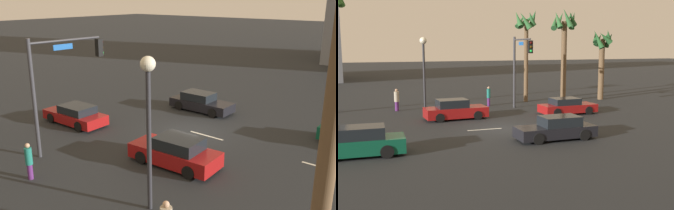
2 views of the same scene
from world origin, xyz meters
The scene contains 9 objects.
ground_plane centered at (0.00, 0.00, 0.00)m, with size 220.00×220.00×0.00m, color #232628.
lane_stripe_2 centered at (-7.99, 0.00, 0.01)m, with size 2.30×0.14×0.01m, color silver.
lane_stripe_3 centered at (-1.16, 0.00, 0.01)m, with size 2.26×0.14×0.01m, color silver.
car_0 centered at (-2.15, 4.22, 0.67)m, with size 4.55×2.13×1.45m.
car_1 centered at (1.93, -3.91, 0.61)m, with size 4.59×1.84×1.33m.
car_2 centered at (6.55, 3.52, 0.59)m, with size 4.46×1.99×1.26m.
traffic_signal centered at (3.71, 6.41, 4.06)m, with size 0.53×4.44×6.01m.
streetlamp centered at (-3.78, 7.90, 4.18)m, with size 0.56×0.56×5.95m.
pedestrian_0 centered at (2.00, 9.49, 0.91)m, with size 0.42×0.42×1.72m.
Camera 1 is at (-12.30, 17.24, 7.92)m, focal length 39.55 mm.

